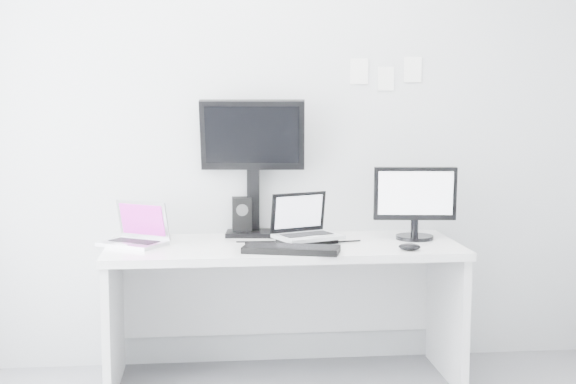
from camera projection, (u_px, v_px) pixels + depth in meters
name	position (u px, v px, depth m)	size (l,w,h in m)	color
back_wall	(278.00, 121.00, 4.37)	(3.60, 3.60, 0.00)	silver
desk	(284.00, 313.00, 4.14)	(1.80, 0.70, 0.73)	white
macbook	(132.00, 223.00, 4.03)	(0.31, 0.23, 0.23)	silver
speaker	(242.00, 216.00, 4.35)	(0.10, 0.10, 0.21)	black
dell_laptop	(308.00, 218.00, 4.09)	(0.32, 0.25, 0.26)	#AAADB1
rear_monitor	(253.00, 166.00, 4.30)	(0.56, 0.20, 0.76)	black
samsung_monitor	(415.00, 202.00, 4.21)	(0.43, 0.20, 0.40)	black
keyboard	(291.00, 249.00, 3.86)	(0.46, 0.16, 0.03)	black
mouse	(409.00, 247.00, 3.92)	(0.11, 0.07, 0.04)	black
wall_note_0	(359.00, 71.00, 4.38)	(0.10, 0.00, 0.14)	white
wall_note_1	(386.00, 79.00, 4.40)	(0.09, 0.00, 0.13)	white
wall_note_2	(413.00, 70.00, 4.41)	(0.10, 0.00, 0.14)	white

